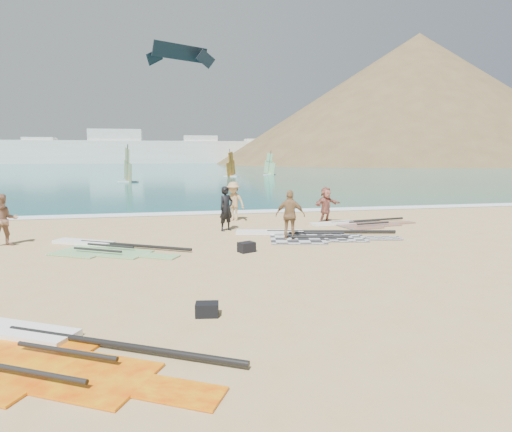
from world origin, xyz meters
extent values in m
plane|color=tan|center=(0.00, 0.00, 0.00)|extent=(300.00, 300.00, 0.00)
cube|color=#0D545F|center=(0.00, 132.00, 0.00)|extent=(300.00, 240.00, 0.06)
cube|color=white|center=(0.00, 12.30, 0.00)|extent=(300.00, 1.20, 0.04)
cube|color=white|center=(-20.00, 150.00, 4.03)|extent=(160.00, 8.00, 8.00)
cube|color=white|center=(-45.00, 150.00, 4.53)|extent=(10.00, 7.00, 9.00)
cube|color=white|center=(-20.00, 150.00, 6.03)|extent=(18.00, 7.00, 12.00)
cube|color=white|center=(10.00, 150.00, 5.03)|extent=(12.00, 7.00, 10.00)
cube|color=white|center=(35.00, 150.00, 4.53)|extent=(16.00, 7.00, 9.00)
cube|color=white|center=(55.00, 150.00, 5.53)|extent=(10.00, 7.00, 11.00)
cone|color=brown|center=(85.00, 130.00, 0.00)|extent=(143.00, 143.00, 45.00)
cone|color=brown|center=(120.00, 140.00, 0.00)|extent=(70.00, 70.00, 28.00)
cube|color=#272729|center=(2.52, 4.38, 0.02)|extent=(2.49, 2.67, 0.04)
cube|color=#272729|center=(4.32, 4.01, 0.02)|extent=(1.88, 1.79, 0.04)
cube|color=#272729|center=(5.78, 3.70, 0.02)|extent=(1.49, 0.96, 0.04)
cylinder|color=black|center=(4.19, 5.09, 0.10)|extent=(5.19, 1.20, 0.13)
cylinder|color=black|center=(3.39, 4.61, 0.16)|extent=(2.15, 0.54, 0.09)
cylinder|color=black|center=(3.23, 3.83, 0.16)|extent=(2.15, 0.54, 0.09)
cube|color=white|center=(1.72, 5.61, 0.06)|extent=(2.85, 1.29, 0.12)
cube|color=green|center=(-5.05, 3.81, 0.02)|extent=(2.46, 2.53, 0.04)
cube|color=green|center=(-3.72, 3.05, 0.02)|extent=(1.79, 1.75, 0.04)
cube|color=green|center=(-2.63, 2.43, 0.02)|extent=(1.29, 1.07, 0.04)
cylinder|color=black|center=(-3.54, 3.94, 0.10)|extent=(3.90, 2.28, 0.11)
cylinder|color=black|center=(-4.30, 3.77, 0.16)|extent=(1.63, 0.97, 0.08)
cylinder|color=black|center=(-4.64, 3.18, 0.16)|extent=(1.63, 0.97, 0.08)
cube|color=white|center=(-5.38, 4.99, 0.06)|extent=(2.32, 1.69, 0.12)
cube|color=#FF4A0F|center=(6.05, 6.59, 0.02)|extent=(1.88, 2.02, 0.04)
cube|color=#FF4A0F|center=(7.45, 6.83, 0.02)|extent=(1.42, 1.35, 0.04)
cube|color=#FF4A0F|center=(8.59, 7.02, 0.02)|extent=(1.14, 0.70, 0.04)
cylinder|color=black|center=(7.05, 7.57, 0.10)|extent=(4.05, 0.78, 0.10)
cylinder|color=black|center=(6.61, 7.00, 0.16)|extent=(1.68, 0.35, 0.07)
cylinder|color=black|center=(6.72, 6.39, 0.16)|extent=(1.68, 0.35, 0.07)
cube|color=white|center=(5.13, 7.25, 0.06)|extent=(2.20, 0.93, 0.12)
cube|color=red|center=(-4.75, -4.31, 0.02)|extent=(2.51, 2.59, 0.04)
cube|color=red|center=(-3.36, -5.07, 0.02)|extent=(1.83, 1.79, 0.04)
cube|color=red|center=(-2.24, -5.68, 0.02)|extent=(1.32, 1.09, 0.04)
cylinder|color=black|center=(-3.20, -4.15, 0.10)|extent=(4.04, 2.27, 0.11)
cylinder|color=black|center=(-3.98, -4.34, 0.16)|extent=(1.68, 0.97, 0.08)
cylinder|color=black|center=(-4.31, -4.95, 0.16)|extent=(1.68, 0.97, 0.08)
cube|color=white|center=(-5.10, -3.10, 0.06)|extent=(2.39, 1.70, 0.12)
cube|color=black|center=(0.19, 2.57, 0.17)|extent=(0.63, 0.56, 0.33)
cube|color=black|center=(-1.63, -2.90, 0.14)|extent=(0.50, 0.39, 0.28)
imported|color=black|center=(0.08, 6.74, 0.95)|extent=(0.83, 0.74, 1.90)
imported|color=#956A50|center=(-8.05, 5.24, 0.94)|extent=(1.13, 1.04, 1.87)
imported|color=tan|center=(0.80, 9.41, 0.96)|extent=(1.41, 1.35, 1.92)
imported|color=#956D44|center=(2.19, 4.24, 0.95)|extent=(1.21, 0.85, 1.91)
imported|color=#A45D4D|center=(5.03, 7.93, 0.86)|extent=(1.66, 1.13, 1.72)
cube|color=white|center=(-6.79, 40.21, 0.10)|extent=(2.52, 1.55, 0.14)
cube|color=orange|center=(-6.79, 40.21, 1.29)|extent=(1.14, 2.80, 2.65)
cube|color=orange|center=(-6.79, 40.21, 3.11)|extent=(0.67, 1.58, 1.84)
cylinder|color=black|center=(-6.79, 40.21, 2.30)|extent=(0.40, 0.82, 4.20)
cube|color=white|center=(6.73, 50.65, 0.09)|extent=(2.14, 1.86, 0.13)
cube|color=#B41D26|center=(6.73, 50.65, 1.17)|extent=(1.70, 2.19, 2.41)
cube|color=#B41D26|center=(6.73, 50.65, 2.83)|extent=(0.98, 1.25, 1.67)
cylinder|color=black|center=(6.73, 50.65, 2.09)|extent=(0.54, 0.66, 3.82)
cube|color=white|center=(13.44, 54.55, 0.09)|extent=(2.14, 1.63, 0.12)
cube|color=#56BC34|center=(13.44, 54.55, 1.13)|extent=(1.40, 2.26, 2.32)
cube|color=#56BC34|center=(13.44, 54.55, 2.72)|extent=(0.81, 1.28, 1.61)
cylinder|color=black|center=(13.44, 54.55, 2.01)|extent=(0.46, 0.67, 3.68)
cube|color=black|center=(-0.29, 45.94, 16.05)|extent=(7.09, 4.15, 1.80)
cube|color=black|center=(-3.15, 44.52, 15.35)|extent=(2.07, 1.79, 2.29)
cube|color=black|center=(2.57, 47.35, 15.35)|extent=(2.57, 1.22, 2.29)
camera|label=1|loc=(-2.33, -11.20, 3.24)|focal=30.00mm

